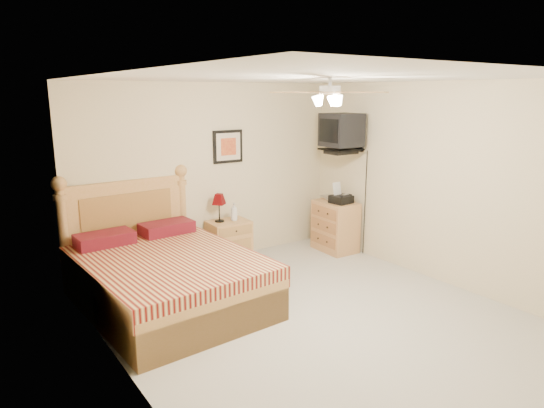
# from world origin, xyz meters

# --- Properties ---
(floor) EXTENTS (4.50, 4.50, 0.00)m
(floor) POSITION_xyz_m (0.00, 0.00, 0.00)
(floor) COLOR #ADA99C
(floor) RESTS_ON ground
(ceiling) EXTENTS (4.00, 4.50, 0.04)m
(ceiling) POSITION_xyz_m (0.00, 0.00, 2.50)
(ceiling) COLOR white
(ceiling) RESTS_ON ground
(wall_back) EXTENTS (4.00, 0.04, 2.50)m
(wall_back) POSITION_xyz_m (0.00, 2.25, 1.25)
(wall_back) COLOR beige
(wall_back) RESTS_ON ground
(wall_front) EXTENTS (4.00, 0.04, 2.50)m
(wall_front) POSITION_xyz_m (0.00, -2.25, 1.25)
(wall_front) COLOR beige
(wall_front) RESTS_ON ground
(wall_left) EXTENTS (0.04, 4.50, 2.50)m
(wall_left) POSITION_xyz_m (-2.00, 0.00, 1.25)
(wall_left) COLOR beige
(wall_left) RESTS_ON ground
(wall_right) EXTENTS (0.04, 4.50, 2.50)m
(wall_right) POSITION_xyz_m (2.00, 0.00, 1.25)
(wall_right) COLOR beige
(wall_right) RESTS_ON ground
(bed) EXTENTS (1.80, 2.30, 1.43)m
(bed) POSITION_xyz_m (-1.16, 1.12, 0.71)
(bed) COLOR #BC8C42
(bed) RESTS_ON ground
(nightstand) EXTENTS (0.57, 0.44, 0.60)m
(nightstand) POSITION_xyz_m (0.13, 2.00, 0.30)
(nightstand) COLOR #AC7D3F
(nightstand) RESTS_ON ground
(table_lamp) EXTENTS (0.24, 0.24, 0.40)m
(table_lamp) POSITION_xyz_m (0.01, 2.05, 0.80)
(table_lamp) COLOR #550307
(table_lamp) RESTS_ON nightstand
(lotion_bottle) EXTENTS (0.11, 0.11, 0.25)m
(lotion_bottle) POSITION_xyz_m (0.21, 1.99, 0.73)
(lotion_bottle) COLOR silver
(lotion_bottle) RESTS_ON nightstand
(framed_picture) EXTENTS (0.46, 0.04, 0.46)m
(framed_picture) POSITION_xyz_m (0.27, 2.23, 1.62)
(framed_picture) COLOR black
(framed_picture) RESTS_ON wall_back
(dresser) EXTENTS (0.48, 0.67, 0.76)m
(dresser) POSITION_xyz_m (1.73, 1.55, 0.38)
(dresser) COLOR #A17945
(dresser) RESTS_ON ground
(fax_machine) EXTENTS (0.30, 0.32, 0.30)m
(fax_machine) POSITION_xyz_m (1.73, 1.44, 0.91)
(fax_machine) COLOR black
(fax_machine) RESTS_ON dresser
(magazine_lower) EXTENTS (0.27, 0.31, 0.02)m
(magazine_lower) POSITION_xyz_m (1.68, 1.74, 0.77)
(magazine_lower) COLOR #BDAF9B
(magazine_lower) RESTS_ON dresser
(magazine_upper) EXTENTS (0.22, 0.30, 0.02)m
(magazine_upper) POSITION_xyz_m (1.69, 1.74, 0.80)
(magazine_upper) COLOR gray
(magazine_upper) RESTS_ON magazine_lower
(wall_tv) EXTENTS (0.56, 0.46, 0.58)m
(wall_tv) POSITION_xyz_m (1.75, 1.34, 1.81)
(wall_tv) COLOR black
(wall_tv) RESTS_ON wall_right
(ceiling_fan) EXTENTS (1.14, 1.14, 0.28)m
(ceiling_fan) POSITION_xyz_m (0.00, -0.20, 2.36)
(ceiling_fan) COLOR silver
(ceiling_fan) RESTS_ON ceiling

